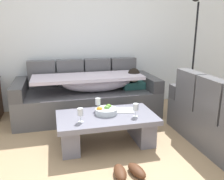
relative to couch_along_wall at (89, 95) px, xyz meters
The scene contains 11 objects.
ground_plane 1.66m from the couch_along_wall, 90.54° to the right, with size 14.00×14.00×0.00m, color tan.
back_wall 1.15m from the couch_along_wall, 91.65° to the left, with size 9.00×0.10×2.70m, color white.
couch_along_wall is the anchor object (origin of this frame).
coffee_table 1.06m from the couch_along_wall, 87.49° to the right, with size 1.20×0.68×0.38m.
fruit_bowl 1.01m from the couch_along_wall, 86.91° to the right, with size 0.28×0.28×0.10m.
wine_glass_near_left 1.24m from the couch_along_wall, 103.46° to the right, with size 0.07×0.07×0.17m.
wine_glass_near_right 1.25m from the couch_along_wall, 72.47° to the right, with size 0.07×0.07×0.17m.
wine_glass_far_back 0.88m from the couch_along_wall, 91.52° to the right, with size 0.07×0.07×0.17m.
open_magazine 0.99m from the couch_along_wall, 73.21° to the right, with size 0.28×0.21×0.01m, color white.
floor_lamp 1.99m from the couch_along_wall, ahead, with size 0.33×0.31×1.95m.
pair_of_shoes 1.78m from the couch_along_wall, 86.50° to the right, with size 0.33×0.30×0.09m.
Camera 1 is at (-0.54, -2.11, 1.45)m, focal length 38.38 mm.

